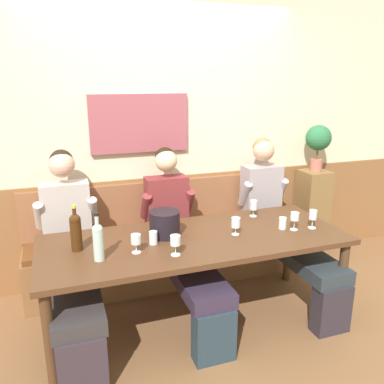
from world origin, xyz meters
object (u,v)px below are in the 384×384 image
(wine_glass_right_end, at_px, (313,216))
(wine_bottle_clear_water, at_px, (76,231))
(wine_glass_mid_right, at_px, (254,206))
(ice_bucket, at_px, (165,224))
(wine_glass_by_bottle, at_px, (236,223))
(water_tumbler_left, at_px, (283,223))
(wine_bottle_green_tall, at_px, (98,240))
(wine_glass_left_end, at_px, (175,241))
(wall_bench, at_px, (170,253))
(dining_table, at_px, (196,246))
(person_center_right_seat, at_px, (280,219))
(wine_glass_mid_left, at_px, (136,240))
(person_center_left_seat, at_px, (70,248))
(potted_plant, at_px, (318,141))
(wine_glass_center_front, at_px, (295,217))
(person_right_seat, at_px, (180,236))
(water_tumbler_right, at_px, (153,238))

(wine_glass_right_end, bearing_deg, wine_bottle_clear_water, 174.11)
(wine_glass_mid_right, bearing_deg, wine_bottle_clear_water, -171.56)
(ice_bucket, xyz_separation_m, wine_glass_by_bottle, (0.51, -0.16, -0.01))
(water_tumbler_left, bearing_deg, wine_bottle_green_tall, -176.46)
(wine_glass_left_end, bearing_deg, wine_bottle_clear_water, 153.98)
(wall_bench, height_order, wine_glass_left_end, wall_bench)
(wine_bottle_green_tall, height_order, wine_glass_right_end, wine_bottle_green_tall)
(dining_table, height_order, person_center_right_seat, person_center_right_seat)
(dining_table, bearing_deg, wine_glass_mid_left, -166.39)
(dining_table, bearing_deg, wall_bench, 90.00)
(person_center_left_seat, height_order, potted_plant, potted_plant)
(person_center_left_seat, distance_m, ice_bucket, 0.74)
(wall_bench, xyz_separation_m, wine_glass_left_end, (-0.23, -0.96, 0.54))
(wine_glass_left_end, xyz_separation_m, wine_glass_center_front, (1.01, 0.13, 0.01))
(person_center_right_seat, relative_size, wine_glass_mid_right, 9.30)
(wine_bottle_clear_water, bearing_deg, wine_glass_center_front, -6.03)
(wall_bench, bearing_deg, person_right_seat, -93.79)
(person_right_seat, height_order, potted_plant, potted_plant)
(wine_glass_right_end, bearing_deg, wine_glass_by_bottle, 173.06)
(person_right_seat, relative_size, potted_plant, 2.80)
(person_center_left_seat, bearing_deg, wine_glass_left_end, -40.65)
(ice_bucket, bearing_deg, person_center_left_seat, 162.32)
(wine_glass_right_end, bearing_deg, wine_glass_mid_right, 127.51)
(dining_table, distance_m, person_center_right_seat, 0.99)
(wall_bench, xyz_separation_m, wine_glass_by_bottle, (0.30, -0.76, 0.53))
(person_right_seat, height_order, wine_glass_mid_left, person_right_seat)
(person_center_right_seat, bearing_deg, person_center_left_seat, -179.54)
(person_center_right_seat, height_order, wine_glass_mid_left, person_center_right_seat)
(person_right_seat, height_order, wine_bottle_clear_water, person_right_seat)
(wine_glass_mid_right, xyz_separation_m, water_tumbler_right, (-0.95, -0.29, -0.04))
(dining_table, height_order, wine_glass_center_front, wine_glass_center_front)
(ice_bucket, height_order, wine_glass_left_end, ice_bucket)
(wall_bench, xyz_separation_m, wine_glass_right_end, (0.93, -0.84, 0.54))
(water_tumbler_left, bearing_deg, wine_glass_by_bottle, 178.03)
(person_center_right_seat, xyz_separation_m, wine_glass_left_end, (-1.16, -0.58, 0.18))
(ice_bucket, bearing_deg, wine_glass_by_bottle, -16.90)
(person_center_right_seat, distance_m, water_tumbler_left, 0.48)
(wine_glass_mid_right, height_order, wine_glass_center_front, same)
(wall_bench, bearing_deg, potted_plant, 1.25)
(dining_table, bearing_deg, wine_bottle_clear_water, 175.77)
(wine_bottle_clear_water, bearing_deg, person_center_left_seat, 99.47)
(wine_glass_by_bottle, xyz_separation_m, wine_glass_center_front, (0.47, -0.06, 0.02))
(ice_bucket, bearing_deg, water_tumbler_left, -10.52)
(wine_glass_mid_right, relative_size, water_tumbler_right, 1.50)
(wine_glass_by_bottle, bearing_deg, wine_glass_mid_right, 45.27)
(ice_bucket, relative_size, wine_glass_mid_right, 1.61)
(wine_glass_center_front, distance_m, water_tumbler_left, 0.11)
(wine_bottle_green_tall, xyz_separation_m, wine_glass_right_end, (1.65, 0.02, -0.04))
(water_tumbler_right, xyz_separation_m, water_tumbler_left, (1.03, -0.05, -0.00))
(wall_bench, xyz_separation_m, wine_glass_center_front, (0.78, -0.83, 0.55))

